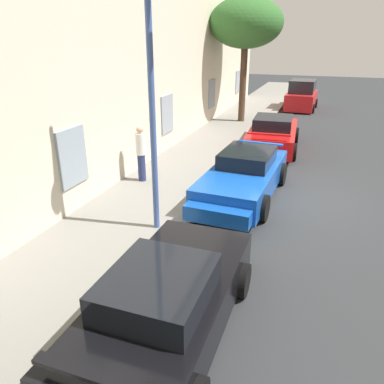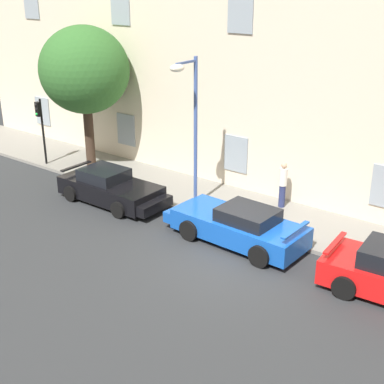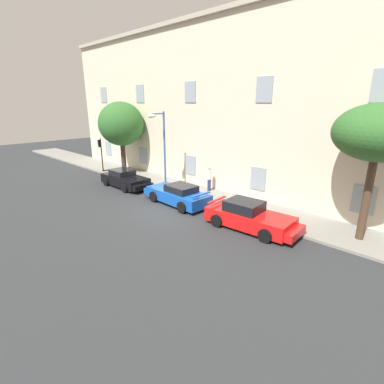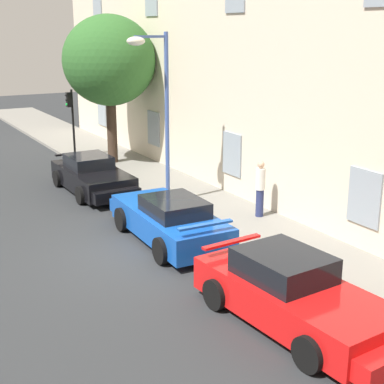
% 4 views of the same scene
% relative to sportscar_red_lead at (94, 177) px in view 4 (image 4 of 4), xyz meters
% --- Properties ---
extents(ground_plane, '(80.00, 80.00, 0.00)m').
position_rel_sportscar_red_lead_xyz_m(ground_plane, '(6.21, -1.16, -0.58)').
color(ground_plane, '#2B2D30').
extents(sidewalk, '(60.00, 3.19, 0.14)m').
position_rel_sportscar_red_lead_xyz_m(sidewalk, '(6.21, 2.46, -0.51)').
color(sidewalk, gray).
rests_on(sidewalk, ground).
extents(building_facade, '(38.71, 4.37, 12.13)m').
position_rel_sportscar_red_lead_xyz_m(building_facade, '(6.21, 5.99, 5.50)').
color(building_facade, beige).
rests_on(building_facade, ground).
extents(sportscar_red_lead, '(4.65, 2.06, 1.32)m').
position_rel_sportscar_red_lead_xyz_m(sportscar_red_lead, '(0.00, 0.00, 0.00)').
color(sportscar_red_lead, black).
rests_on(sportscar_red_lead, ground).
extents(sportscar_yellow_flank, '(5.03, 2.19, 1.34)m').
position_rel_sportscar_red_lead_xyz_m(sportscar_yellow_flank, '(5.65, 0.09, 0.03)').
color(sportscar_yellow_flank, '#144CB2').
rests_on(sportscar_yellow_flank, ground).
extents(sportscar_white_middle, '(5.03, 2.32, 1.45)m').
position_rel_sportscar_red_lead_xyz_m(sportscar_white_middle, '(11.45, 0.04, 0.05)').
color(sportscar_white_middle, red).
rests_on(sportscar_white_middle, ground).
extents(tree_near_kerb, '(3.95, 3.95, 6.33)m').
position_rel_sportscar_red_lead_xyz_m(tree_near_kerb, '(-3.77, 2.32, 3.95)').
color(tree_near_kerb, '#38281E').
rests_on(tree_near_kerb, sidewalk).
extents(traffic_light, '(0.22, 0.36, 3.09)m').
position_rel_sportscar_red_lead_xyz_m(traffic_light, '(-5.66, 1.13, 1.68)').
color(traffic_light, black).
rests_on(traffic_light, sidewalk).
extents(street_lamp, '(0.44, 1.42, 5.63)m').
position_rel_sportscar_red_lead_xyz_m(street_lamp, '(2.87, 1.16, 3.45)').
color(street_lamp, '#3F5999').
rests_on(street_lamp, sidewalk).
extents(pedestrian_admiring, '(0.35, 0.35, 1.78)m').
position_rel_sportscar_red_lead_xyz_m(pedestrian_admiring, '(5.66, 3.38, 0.49)').
color(pedestrian_admiring, navy).
rests_on(pedestrian_admiring, sidewalk).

